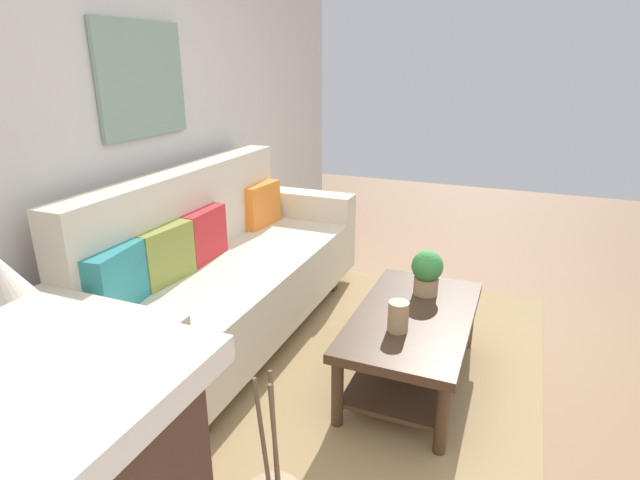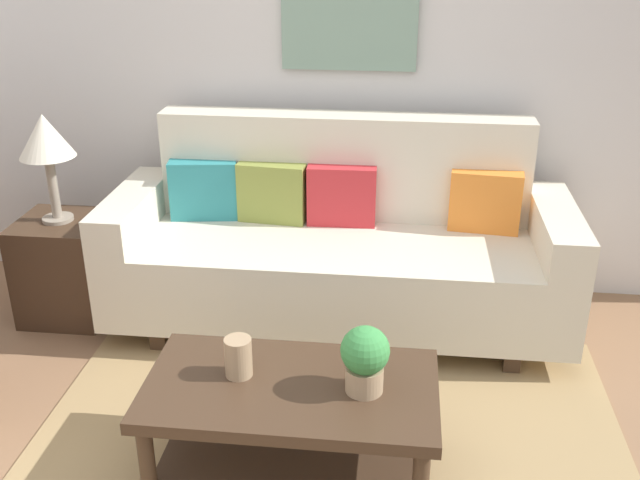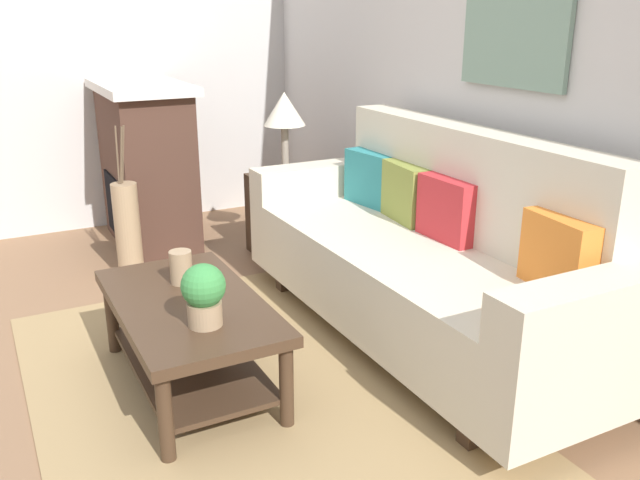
% 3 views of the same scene
% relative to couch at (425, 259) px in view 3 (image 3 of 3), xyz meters
% --- Properties ---
extents(ground_plane, '(9.61, 9.61, 0.00)m').
position_rel_couch_xyz_m(ground_plane, '(0.05, -1.53, -0.43)').
color(ground_plane, '#8C6647').
extents(wall_back, '(5.61, 0.10, 2.70)m').
position_rel_couch_xyz_m(wall_back, '(0.05, 0.54, 0.92)').
color(wall_back, silver).
rests_on(wall_back, ground_plane).
extents(wall_left, '(0.10, 5.01, 2.70)m').
position_rel_couch_xyz_m(wall_left, '(-2.80, -1.02, 0.92)').
color(wall_left, silver).
rests_on(wall_left, ground_plane).
extents(area_rug, '(2.48, 1.80, 0.01)m').
position_rel_couch_xyz_m(area_rug, '(0.05, -1.03, -0.43)').
color(area_rug, '#A38456').
rests_on(area_rug, ground_plane).
extents(couch, '(2.36, 0.84, 1.08)m').
position_rel_couch_xyz_m(couch, '(0.00, 0.00, 0.00)').
color(couch, beige).
rests_on(couch, ground_plane).
extents(throw_pillow_teal, '(0.37, 0.17, 0.32)m').
position_rel_couch_xyz_m(throw_pillow_teal, '(-0.74, 0.12, 0.25)').
color(throw_pillow_teal, teal).
rests_on(throw_pillow_teal, couch).
extents(throw_pillow_olive, '(0.37, 0.15, 0.32)m').
position_rel_couch_xyz_m(throw_pillow_olive, '(-0.37, 0.12, 0.25)').
color(throw_pillow_olive, olive).
rests_on(throw_pillow_olive, couch).
extents(throw_pillow_crimson, '(0.36, 0.13, 0.32)m').
position_rel_couch_xyz_m(throw_pillow_crimson, '(-0.00, 0.12, 0.25)').
color(throw_pillow_crimson, red).
rests_on(throw_pillow_crimson, couch).
extents(throw_pillow_orange, '(0.37, 0.16, 0.32)m').
position_rel_couch_xyz_m(throw_pillow_orange, '(0.74, 0.12, 0.25)').
color(throw_pillow_orange, orange).
rests_on(throw_pillow_orange, couch).
extents(coffee_table, '(1.10, 0.60, 0.43)m').
position_rel_couch_xyz_m(coffee_table, '(-0.07, -1.23, -0.12)').
color(coffee_table, '#422D1E').
rests_on(coffee_table, ground_plane).
extents(tabletop_vase, '(0.10, 0.10, 0.16)m').
position_rel_couch_xyz_m(tabletop_vase, '(-0.27, -1.19, 0.08)').
color(tabletop_vase, tan).
rests_on(tabletop_vase, coffee_table).
extents(potted_plant_tabletop, '(0.18, 0.18, 0.26)m').
position_rel_couch_xyz_m(potted_plant_tabletop, '(0.21, -1.24, 0.14)').
color(potted_plant_tabletop, tan).
rests_on(potted_plant_tabletop, coffee_table).
extents(side_table, '(0.44, 0.44, 0.56)m').
position_rel_couch_xyz_m(side_table, '(-1.48, -0.10, -0.15)').
color(side_table, '#422D1E').
rests_on(side_table, ground_plane).
extents(table_lamp, '(0.28, 0.28, 0.57)m').
position_rel_couch_xyz_m(table_lamp, '(-1.48, -0.10, 0.56)').
color(table_lamp, gray).
rests_on(table_lamp, side_table).
extents(fireplace, '(1.02, 0.58, 1.16)m').
position_rel_couch_xyz_m(fireplace, '(-2.20, -0.87, 0.15)').
color(fireplace, '#472D23').
rests_on(fireplace, ground_plane).
extents(floor_vase, '(0.16, 0.16, 0.61)m').
position_rel_couch_xyz_m(floor_vase, '(-1.57, -1.17, -0.12)').
color(floor_vase, tan).
rests_on(floor_vase, ground_plane).
extents(floor_vase_branch_a, '(0.05, 0.04, 0.36)m').
position_rel_couch_xyz_m(floor_vase_branch_a, '(-1.55, -1.17, 0.36)').
color(floor_vase_branch_a, brown).
rests_on(floor_vase_branch_a, floor_vase).
extents(floor_vase_branch_b, '(0.02, 0.05, 0.36)m').
position_rel_couch_xyz_m(floor_vase_branch_b, '(-1.58, -1.15, 0.36)').
color(floor_vase_branch_b, brown).
rests_on(floor_vase_branch_b, floor_vase).
extents(floor_vase_branch_c, '(0.02, 0.02, 0.36)m').
position_rel_couch_xyz_m(floor_vase_branch_c, '(-1.58, -1.19, 0.36)').
color(floor_vase_branch_c, brown).
rests_on(floor_vase_branch_c, floor_vase).
extents(framed_painting, '(0.72, 0.03, 0.65)m').
position_rel_couch_xyz_m(framed_painting, '(-0.00, 0.47, 1.17)').
color(framed_painting, gray).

